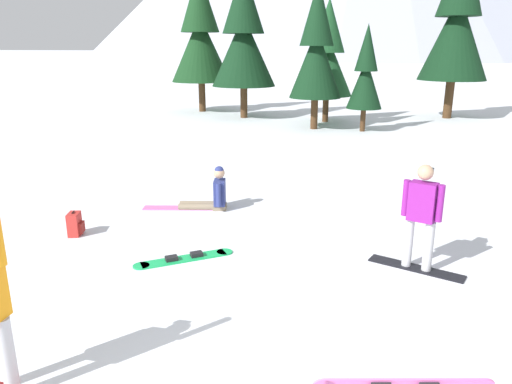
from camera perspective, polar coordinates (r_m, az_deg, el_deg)
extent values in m
cylinder|color=#B7B7BC|center=(5.70, -27.08, -16.89)|extent=(0.15, 0.15, 0.88)
cube|color=black|center=(8.35, 18.21, -8.47)|extent=(1.52, 0.71, 0.02)
cylinder|color=#B7B7BC|center=(8.22, 17.40, -5.62)|extent=(0.15, 0.15, 0.81)
cylinder|color=#B7B7BC|center=(8.15, 19.56, -6.03)|extent=(0.15, 0.15, 0.81)
cube|color=#8C1E8C|center=(7.95, 18.94, -1.07)|extent=(0.45, 0.35, 0.62)
cylinder|color=#8C1E8C|center=(8.01, 17.17, -0.65)|extent=(0.11, 0.11, 0.58)
cylinder|color=#8C1E8C|center=(7.89, 20.76, -1.26)|extent=(0.11, 0.11, 0.58)
sphere|color=tan|center=(7.83, 19.26, 2.19)|extent=(0.24, 0.24, 0.24)
cube|color=black|center=(7.96, 19.53, 2.46)|extent=(0.17, 0.09, 0.08)
cube|color=gray|center=(10.78, -4.25, -1.71)|extent=(0.37, 0.42, 0.10)
cylinder|color=gray|center=(10.73, -6.96, -1.73)|extent=(0.81, 0.35, 0.14)
cylinder|color=gray|center=(10.92, -6.82, -1.40)|extent=(0.81, 0.35, 0.14)
cube|color=pink|center=(10.90, -8.96, -1.86)|extent=(1.61, 0.70, 0.02)
cube|color=navy|center=(10.68, -4.28, -0.04)|extent=(0.34, 0.45, 0.55)
cylinder|color=navy|center=(10.42, -4.41, -0.36)|extent=(0.11, 0.11, 0.52)
cylinder|color=navy|center=(10.92, -4.17, 0.44)|extent=(0.11, 0.11, 0.52)
sphere|color=tan|center=(10.56, -4.34, 2.23)|extent=(0.24, 0.24, 0.24)
sphere|color=navy|center=(10.55, -4.34, 2.49)|extent=(0.20, 0.20, 0.20)
cube|color=#19B259|center=(8.35, -8.41, -7.75)|extent=(1.28, 1.13, 0.02)
cylinder|color=#19B259|center=(8.23, -13.31, -8.44)|extent=(0.38, 0.38, 0.02)
cylinder|color=#19B259|center=(8.54, -3.71, -7.04)|extent=(0.38, 0.38, 0.02)
cube|color=black|center=(8.29, -9.88, -7.67)|extent=(0.24, 0.24, 0.07)
cube|color=black|center=(8.38, -6.99, -7.25)|extent=(0.24, 0.24, 0.07)
cube|color=red|center=(9.83, -20.51, -3.54)|extent=(0.30, 0.37, 0.44)
cube|color=maroon|center=(9.82, -19.75, -3.91)|extent=(0.13, 0.23, 0.20)
cylinder|color=black|center=(9.76, -20.65, -2.22)|extent=(0.06, 0.12, 0.02)
cylinder|color=#472D19|center=(24.73, -1.43, 10.51)|extent=(0.36, 0.36, 1.57)
cone|color=black|center=(24.59, -1.47, 16.20)|extent=(3.12, 3.12, 3.33)
cone|color=black|center=(24.68, -1.51, 21.62)|extent=(2.03, 2.03, 3.06)
cylinder|color=#472D19|center=(21.17, 12.41, 8.26)|extent=(0.22, 0.22, 0.96)
cone|color=black|center=(21.01, 12.67, 12.31)|extent=(1.47, 1.47, 2.04)
cone|color=black|center=(20.96, 12.93, 16.21)|extent=(0.96, 0.96, 1.87)
cylinder|color=#472D19|center=(21.42, 6.84, 9.14)|extent=(0.31, 0.31, 1.34)
cone|color=black|center=(21.25, 7.04, 14.77)|extent=(2.20, 2.20, 2.86)
cone|color=black|center=(21.28, 7.24, 20.15)|extent=(1.43, 1.43, 2.62)
cylinder|color=#472D19|center=(27.33, -6.33, 11.06)|extent=(0.37, 0.37, 1.62)
cone|color=#143819|center=(27.20, -6.51, 16.36)|extent=(3.17, 3.17, 3.44)
cone|color=#143819|center=(27.30, -6.69, 21.41)|extent=(2.06, 2.06, 3.15)
cylinder|color=#472D19|center=(26.37, 21.65, 10.08)|extent=(0.42, 0.42, 1.87)
cone|color=black|center=(26.25, 22.35, 16.40)|extent=(3.25, 3.25, 3.97)
cylinder|color=#472D19|center=(23.59, 8.15, 9.64)|extent=(0.28, 0.28, 1.23)
cone|color=#194723|center=(23.43, 8.35, 14.30)|extent=(2.36, 2.36, 2.61)
cone|color=#194723|center=(23.44, 8.54, 18.77)|extent=(1.54, 1.54, 2.39)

